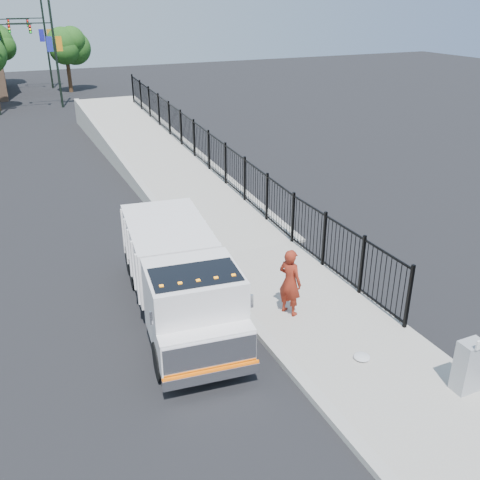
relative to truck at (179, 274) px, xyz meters
name	(u,v)px	position (x,y,z in m)	size (l,w,h in m)	color
ground	(251,324)	(1.61, -1.12, -1.34)	(120.00, 120.00, 0.00)	black
sidewalk	(353,344)	(3.53, -3.12, -1.28)	(3.55, 12.00, 0.12)	#9E998E
curb	(287,363)	(1.61, -3.12, -1.26)	(0.30, 12.00, 0.16)	#ADAAA3
ramp	(157,163)	(3.73, 14.88, -1.34)	(3.95, 24.00, 1.70)	#9E998E
iron_fence	(209,163)	(5.16, 10.88, -0.44)	(0.10, 28.00, 1.80)	black
truck	(179,274)	(0.00, 0.00, 0.00)	(3.03, 7.16, 2.38)	black
worker	(290,282)	(2.72, -1.22, -0.25)	(0.70, 0.46, 1.93)	maroon
utility_cabinet	(468,366)	(4.71, -5.62, -0.59)	(0.55, 0.40, 1.25)	gray
debris	(362,357)	(3.31, -3.77, -1.17)	(0.41, 0.41, 0.10)	silver
light_pole_1	(51,50)	(1.09, 33.29, 3.03)	(3.77, 0.22, 8.00)	black
light_pole_3	(43,40)	(1.63, 43.88, 3.03)	(3.77, 0.22, 8.00)	black
tree_1	(66,47)	(3.19, 40.79, 2.62)	(2.75, 2.75, 5.38)	#382314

